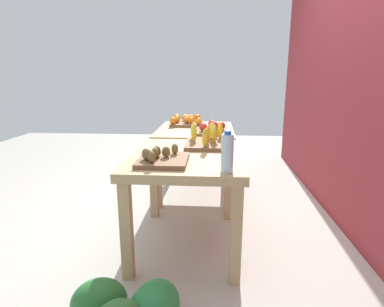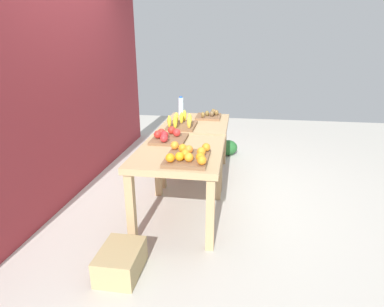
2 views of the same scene
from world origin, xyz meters
TOP-DOWN VIEW (x-y plane):
  - ground_plane at (0.00, 0.00)m, footprint 8.00×8.00m
  - back_wall at (0.00, 1.35)m, footprint 4.40×0.12m
  - display_table_left at (-0.56, 0.00)m, footprint 1.04×0.80m
  - display_table_right at (0.56, 0.00)m, footprint 1.04×0.80m
  - orange_bin at (-0.82, -0.12)m, footprint 0.45×0.39m
  - apple_bin at (-0.28, 0.17)m, footprint 0.41×0.34m
  - banana_crate at (0.26, 0.14)m, footprint 0.44×0.32m
  - kiwi_bin at (0.81, -0.14)m, footprint 0.36×0.32m
  - water_bottle at (0.99, 0.27)m, footprint 0.07×0.07m
  - cardboard_produce_box at (-1.41, 0.30)m, footprint 0.40×0.30m

SIDE VIEW (x-z plane):
  - ground_plane at x=0.00m, z-range 0.00..0.00m
  - cardboard_produce_box at x=-1.41m, z-range 0.00..0.21m
  - display_table_left at x=-0.56m, z-range 0.26..0.98m
  - display_table_right at x=0.56m, z-range 0.26..0.98m
  - kiwi_bin at x=0.81m, z-range 0.70..0.80m
  - apple_bin at x=-0.28m, z-range 0.71..0.82m
  - orange_bin at x=-0.82m, z-range 0.71..0.82m
  - banana_crate at x=0.26m, z-range 0.69..0.86m
  - water_bottle at x=0.99m, z-range 0.71..0.96m
  - back_wall at x=0.00m, z-range 0.00..3.00m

